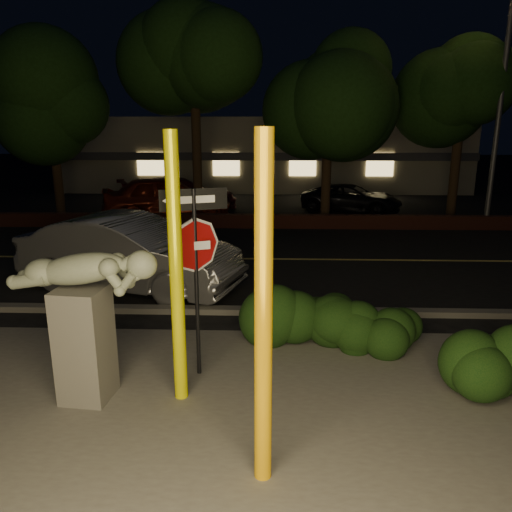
{
  "coord_description": "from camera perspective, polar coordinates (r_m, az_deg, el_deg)",
  "views": [
    {
      "loc": [
        0.49,
        -6.43,
        3.69
      ],
      "look_at": [
        0.22,
        1.39,
        1.6
      ],
      "focal_mm": 35.0,
      "sensor_mm": 36.0,
      "label": 1
    }
  ],
  "objects": [
    {
      "name": "ground",
      "position": [
        16.85,
        0.29,
        2.32
      ],
      "size": [
        90.0,
        90.0,
        0.0
      ],
      "primitive_type": "plane",
      "color": "black",
      "rests_on": "ground"
    },
    {
      "name": "patio",
      "position": [
        6.58,
        -2.76,
        -19.08
      ],
      "size": [
        14.0,
        6.0,
        0.02
      ],
      "primitive_type": "cube",
      "color": "#4C4944",
      "rests_on": "ground"
    },
    {
      "name": "road",
      "position": [
        13.94,
        -0.08,
        -0.36
      ],
      "size": [
        80.0,
        8.0,
        0.01
      ],
      "primitive_type": "cube",
      "color": "black",
      "rests_on": "ground"
    },
    {
      "name": "lane_marking",
      "position": [
        13.93,
        -0.08,
        -0.31
      ],
      "size": [
        80.0,
        0.12,
        0.0
      ],
      "primitive_type": "cube",
      "color": "tan",
      "rests_on": "road"
    },
    {
      "name": "curb",
      "position": [
        10.02,
        -0.94,
        -6.27
      ],
      "size": [
        80.0,
        0.25,
        0.12
      ],
      "primitive_type": "cube",
      "color": "#4C4944",
      "rests_on": "ground"
    },
    {
      "name": "brick_wall",
      "position": [
        18.07,
        0.42,
        4.0
      ],
      "size": [
        40.0,
        0.35,
        0.5
      ],
      "primitive_type": "cube",
      "color": "#441D16",
      "rests_on": "ground"
    },
    {
      "name": "parking_lot",
      "position": [
        23.72,
        0.8,
        6.04
      ],
      "size": [
        40.0,
        12.0,
        0.01
      ],
      "primitive_type": "cube",
      "color": "black",
      "rests_on": "ground"
    },
    {
      "name": "building",
      "position": [
        31.47,
        1.14,
        11.9
      ],
      "size": [
        22.0,
        10.2,
        4.0
      ],
      "color": "slate",
      "rests_on": "ground"
    },
    {
      "name": "tree_far_a",
      "position": [
        21.27,
        -22.74,
        18.33
      ],
      "size": [
        4.6,
        4.6,
        7.43
      ],
      "color": "black",
      "rests_on": "ground"
    },
    {
      "name": "tree_far_b",
      "position": [
        20.0,
        -7.11,
        21.65
      ],
      "size": [
        5.2,
        5.2,
        8.41
      ],
      "color": "black",
      "rests_on": "ground"
    },
    {
      "name": "tree_far_c",
      "position": [
        19.43,
        8.48,
        20.64
      ],
      "size": [
        4.8,
        4.8,
        7.84
      ],
      "color": "black",
      "rests_on": "ground"
    },
    {
      "name": "tree_far_d",
      "position": [
        21.01,
        22.74,
        18.6
      ],
      "size": [
        4.4,
        4.4,
        7.42
      ],
      "color": "black",
      "rests_on": "ground"
    },
    {
      "name": "yellow_pole_left",
      "position": [
        6.55,
        -9.09,
        -1.91
      ],
      "size": [
        0.18,
        0.18,
        3.62
      ],
      "primitive_type": "cylinder",
      "color": "#F1EA04",
      "rests_on": "ground"
    },
    {
      "name": "yellow_pole_right",
      "position": [
        4.94,
        0.86,
        -7.15
      ],
      "size": [
        0.18,
        0.18,
        3.66
      ],
      "primitive_type": "cylinder",
      "color": "#F4AD0C",
      "rests_on": "ground"
    },
    {
      "name": "signpost",
      "position": [
        7.11,
        -6.96,
        1.14
      ],
      "size": [
        0.9,
        0.36,
        2.82
      ],
      "rotation": [
        0.0,
        0.0,
        0.36
      ],
      "color": "black",
      "rests_on": "ground"
    },
    {
      "name": "sculpture",
      "position": [
        6.99,
        -19.05,
        -5.71
      ],
      "size": [
        2.01,
        0.73,
        2.15
      ],
      "rotation": [
        0.0,
        0.0,
        -0.11
      ],
      "color": "#4C4944",
      "rests_on": "ground"
    },
    {
      "name": "hedge_center",
      "position": [
        8.8,
        5.27,
        -5.85
      ],
      "size": [
        2.43,
        1.87,
        1.15
      ],
      "primitive_type": "ellipsoid",
      "rotation": [
        0.0,
        0.0,
        -0.44
      ],
      "color": "black",
      "rests_on": "ground"
    },
    {
      "name": "hedge_right",
      "position": [
        8.6,
        14.25,
        -7.34
      ],
      "size": [
        1.66,
        1.14,
        0.99
      ],
      "primitive_type": "ellipsoid",
      "rotation": [
        0.0,
        0.0,
        -0.24
      ],
      "color": "black",
      "rests_on": "ground"
    },
    {
      "name": "hedge_far_right",
      "position": [
        7.74,
        26.97,
        -11.03
      ],
      "size": [
        1.5,
        0.96,
        1.02
      ],
      "primitive_type": "ellipsoid",
      "rotation": [
        0.0,
        0.0,
        0.02
      ],
      "color": "black",
      "rests_on": "ground"
    },
    {
      "name": "streetlight",
      "position": [
        19.44,
        25.87,
        18.15
      ],
      "size": [
        1.31,
        0.51,
        8.82
      ],
      "rotation": [
        0.0,
        0.0,
        -0.22
      ],
      "color": "#46464A",
      "rests_on": "ground"
    },
    {
      "name": "silver_sedan",
      "position": [
        11.62,
        -14.24,
        0.31
      ],
      "size": [
        5.4,
        3.3,
        1.68
      ],
      "primitive_type": "imported",
      "rotation": [
        0.0,
        0.0,
        1.25
      ],
      "color": "#A6A6AB",
      "rests_on": "ground"
    },
    {
      "name": "parked_car_red",
      "position": [
        20.24,
        -10.16,
        6.68
      ],
      "size": [
        5.37,
        3.39,
        1.7
      ],
      "primitive_type": "imported",
      "rotation": [
        0.0,
        0.0,
        1.87
      ],
      "color": "maroon",
      "rests_on": "ground"
    },
    {
      "name": "parked_car_darkred",
      "position": [
        21.76,
        -8.74,
        6.97
      ],
      "size": [
        5.39,
        3.91,
        1.45
      ],
      "primitive_type": "imported",
      "rotation": [
        0.0,
        0.0,
        2.0
      ],
      "color": "#420E17",
      "rests_on": "ground"
    },
    {
      "name": "parked_car_dark",
      "position": [
        21.7,
        10.84,
        6.48
      ],
      "size": [
        4.57,
        3.07,
        1.16
      ],
      "primitive_type": "imported",
      "rotation": [
        0.0,
        0.0,
        1.28
      ],
      "color": "black",
      "rests_on": "ground"
    }
  ]
}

